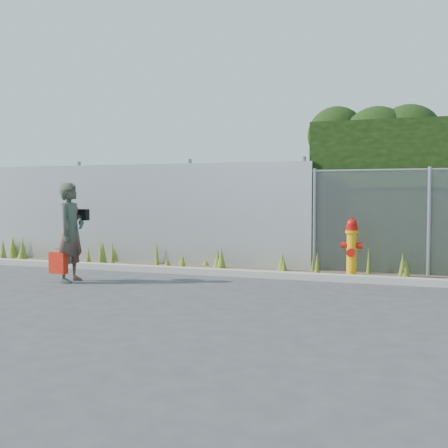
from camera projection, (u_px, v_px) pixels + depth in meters
ground at (212, 293)px, 8.76m from camera, size 80.00×80.00×0.00m
curb at (246, 274)px, 10.45m from camera, size 16.00×0.22×0.12m
weed_strip at (203, 263)px, 11.49m from camera, size 16.00×1.34×0.55m
corrugated_fence at (124, 214)px, 12.61m from camera, size 8.50×0.21×2.30m
fire_hydrant at (352, 249)px, 10.13m from camera, size 0.38×0.34×1.12m
woman at (71, 232)px, 9.81m from camera, size 0.45×0.66×1.74m
red_tote_bag at (58, 263)px, 9.69m from camera, size 0.33×0.12×0.44m
black_shoulder_bag at (82, 215)px, 10.01m from camera, size 0.27×0.11×0.20m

